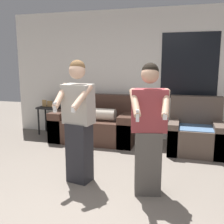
{
  "coord_description": "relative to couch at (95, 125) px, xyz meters",
  "views": [
    {
      "loc": [
        1.01,
        -2.44,
        1.6
      ],
      "look_at": [
        0.13,
        0.67,
        1.0
      ],
      "focal_mm": 42.0,
      "sensor_mm": 36.0,
      "label": 1
    }
  ],
  "objects": [
    {
      "name": "wall_back",
      "position": [
        0.8,
        0.48,
        1.02
      ],
      "size": [
        5.71,
        0.07,
        2.7
      ],
      "color": "silver",
      "rests_on": "ground_plane"
    },
    {
      "name": "person_right",
      "position": [
        1.38,
        -1.98,
        0.47
      ],
      "size": [
        0.49,
        0.52,
        1.61
      ],
      "color": "#56514C",
      "rests_on": "ground_plane"
    },
    {
      "name": "ground_plane",
      "position": [
        0.78,
        -2.61,
        -0.34
      ],
      "size": [
        14.0,
        14.0,
        0.0
      ],
      "primitive_type": "plane",
      "color": "slate"
    },
    {
      "name": "armchair",
      "position": [
        1.99,
        -0.19,
        -0.01
      ],
      "size": [
        0.94,
        0.82,
        1.0
      ],
      "color": "brown",
      "rests_on": "ground_plane"
    },
    {
      "name": "couch",
      "position": [
        0.0,
        0.0,
        0.0
      ],
      "size": [
        1.72,
        0.88,
        0.95
      ],
      "color": "#472D23",
      "rests_on": "ground_plane"
    },
    {
      "name": "person_left",
      "position": [
        0.44,
        -1.9,
        0.5
      ],
      "size": [
        0.47,
        0.52,
        1.65
      ],
      "color": "#28282D",
      "rests_on": "ground_plane"
    },
    {
      "name": "side_table",
      "position": [
        -1.17,
        0.22,
        0.19
      ],
      "size": [
        0.51,
        0.39,
        0.78
      ],
      "color": "black",
      "rests_on": "ground_plane"
    }
  ]
}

